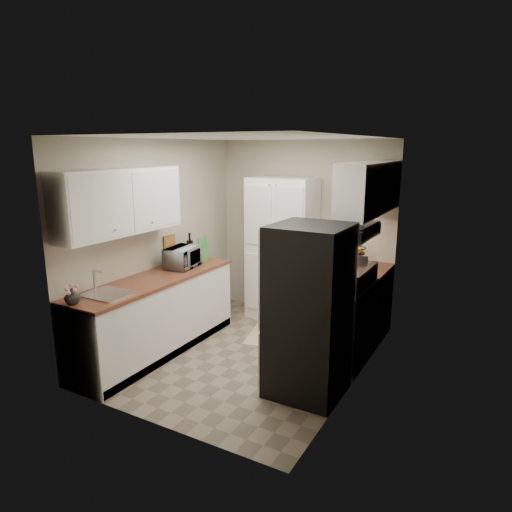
{
  "coord_description": "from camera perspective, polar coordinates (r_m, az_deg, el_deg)",
  "views": [
    {
      "loc": [
        2.53,
        -4.3,
        2.4
      ],
      "look_at": [
        0.04,
        0.15,
        1.18
      ],
      "focal_mm": 32.0,
      "sensor_mm": 36.0,
      "label": 1
    }
  ],
  "objects": [
    {
      "name": "room_shell",
      "position": [
        5.05,
        -1.43,
        4.66
      ],
      "size": [
        2.64,
        3.24,
        2.52
      ],
      "color": "#B7A994",
      "rests_on": "ground"
    },
    {
      "name": "electric_range",
      "position": [
        5.3,
        10.26,
        -8.0
      ],
      "size": [
        0.71,
        0.78,
        1.13
      ],
      "color": "#B7B7BC",
      "rests_on": "ground"
    },
    {
      "name": "countertop_left",
      "position": [
        5.45,
        -12.52,
        -2.85
      ],
      "size": [
        0.63,
        2.33,
        0.04
      ],
      "primitive_type": "cube",
      "color": "brown",
      "rests_on": "base_cabinet_left"
    },
    {
      "name": "kitchen_mat",
      "position": [
        6.05,
        1.45,
        -9.83
      ],
      "size": [
        0.63,
        0.84,
        0.01
      ],
      "primitive_type": "cube",
      "rotation": [
        0.0,
        0.0,
        0.23
      ],
      "color": "tan",
      "rests_on": "ground"
    },
    {
      "name": "microwave",
      "position": [
        5.8,
        -9.16,
        -0.17
      ],
      "size": [
        0.39,
        0.51,
        0.26
      ],
      "primitive_type": "imported",
      "rotation": [
        0.0,
        0.0,
        1.73
      ],
      "color": "silver",
      "rests_on": "countertop_left"
    },
    {
      "name": "fruit_basket",
      "position": [
        5.79,
        12.34,
        0.9
      ],
      "size": [
        0.31,
        0.31,
        0.11
      ],
      "primitive_type": null,
      "rotation": [
        0.0,
        0.0,
        -0.27
      ],
      "color": "orange",
      "rests_on": "toaster_oven"
    },
    {
      "name": "refrigerator",
      "position": [
        4.48,
        6.64,
        -6.85
      ],
      "size": [
        0.7,
        0.72,
        1.7
      ],
      "primitive_type": "cube",
      "color": "#B7B7BC",
      "rests_on": "ground"
    },
    {
      "name": "countertop_right",
      "position": [
        5.9,
        13.14,
        -1.62
      ],
      "size": [
        0.63,
        0.83,
        0.04
      ],
      "primitive_type": "cube",
      "color": "brown",
      "rests_on": "base_cabinet_right"
    },
    {
      "name": "base_cabinet_right",
      "position": [
        6.03,
        12.9,
        -5.85
      ],
      "size": [
        0.6,
        0.8,
        0.88
      ],
      "primitive_type": "cube",
      "color": "white",
      "rests_on": "ground"
    },
    {
      "name": "wine_bottle",
      "position": [
        6.14,
        -8.26,
        1.02
      ],
      "size": [
        0.09,
        0.09,
        0.34
      ],
      "primitive_type": "cylinder",
      "color": "black",
      "rests_on": "countertop_left"
    },
    {
      "name": "ground",
      "position": [
        5.54,
        -1.11,
        -12.21
      ],
      "size": [
        3.2,
        3.2,
        0.0
      ],
      "primitive_type": "plane",
      "color": "#7A6B56",
      "rests_on": "ground"
    },
    {
      "name": "base_cabinet_left",
      "position": [
        5.59,
        -12.28,
        -7.38
      ],
      "size": [
        0.6,
        2.3,
        0.88
      ],
      "primitive_type": "cube",
      "color": "white",
      "rests_on": "ground"
    },
    {
      "name": "toaster_oven",
      "position": [
        5.83,
        12.48,
        -0.54
      ],
      "size": [
        0.35,
        0.4,
        0.2
      ],
      "primitive_type": "cube",
      "rotation": [
        0.0,
        0.0,
        0.27
      ],
      "color": "#BBBCC0",
      "rests_on": "countertop_right"
    },
    {
      "name": "pantry_cabinet",
      "position": [
        6.4,
        3.25,
        0.81
      ],
      "size": [
        0.9,
        0.55,
        2.0
      ],
      "primitive_type": "cube",
      "color": "white",
      "rests_on": "ground"
    },
    {
      "name": "cutting_board",
      "position": [
        6.12,
        -6.56,
        0.89
      ],
      "size": [
        0.07,
        0.25,
        0.31
      ],
      "primitive_type": "cube",
      "rotation": [
        0.0,
        0.0,
        0.19
      ],
      "color": "#388C32",
      "rests_on": "countertop_left"
    },
    {
      "name": "flower_vase",
      "position": [
        4.76,
        -22.0,
        -4.68
      ],
      "size": [
        0.16,
        0.16,
        0.16
      ],
      "primitive_type": "imported",
      "rotation": [
        0.0,
        0.0,
        0.1
      ],
      "color": "white",
      "rests_on": "countertop_left"
    }
  ]
}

